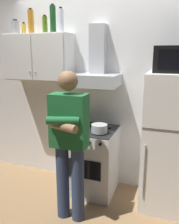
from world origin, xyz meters
TOP-DOWN VIEW (x-y plane):
  - ground_plane at (0.00, 0.00)m, footprint 7.00×7.00m
  - back_wall_tiled at (0.00, 0.60)m, footprint 4.80×0.10m
  - upper_cabinet at (-0.85, 0.37)m, footprint 0.90×0.37m
  - stove_oven at (-0.05, 0.25)m, footprint 0.60×0.62m
  - range_hood at (-0.05, 0.38)m, footprint 0.60×0.44m
  - refrigerator at (0.90, 0.25)m, footprint 0.60×0.62m
  - microwave at (0.90, 0.27)m, footprint 0.48×0.37m
  - person_standing at (-0.10, -0.36)m, footprint 0.38×0.33m
  - cooking_pot at (0.08, 0.13)m, footprint 0.29×0.19m
  - bottle_spice_jar at (-1.08, 0.40)m, footprint 0.05×0.05m
  - bottle_liquor_amber at (-0.96, 0.41)m, footprint 0.08×0.08m
  - bottle_vodka_clear at (-0.51, 0.37)m, footprint 0.07×0.07m
  - bottle_wine_green at (-0.61, 0.36)m, footprint 0.07×0.07m
  - bottle_olive_oil at (-0.75, 0.40)m, footprint 0.06×0.06m
  - bottle_canister_steel at (-1.16, 0.34)m, footprint 0.10×0.10m

SIDE VIEW (x-z plane):
  - ground_plane at x=0.00m, z-range 0.00..0.00m
  - stove_oven at x=-0.05m, z-range 0.00..0.87m
  - refrigerator at x=0.90m, z-range 0.00..1.60m
  - person_standing at x=-0.10m, z-range 0.08..1.72m
  - cooking_pot at x=0.08m, z-range 0.87..0.97m
  - back_wall_tiled at x=0.00m, z-range 0.00..2.70m
  - range_hood at x=-0.05m, z-range 1.22..1.97m
  - microwave at x=0.90m, z-range 1.60..1.88m
  - upper_cabinet at x=-0.85m, z-range 1.45..2.05m
  - bottle_spice_jar at x=-1.08m, z-range 2.04..2.19m
  - bottle_canister_steel at x=-1.16m, z-range 2.04..2.23m
  - bottle_olive_oil at x=-0.75m, z-range 2.04..2.27m
  - bottle_vodka_clear at x=-0.51m, z-range 2.04..2.35m
  - bottle_liquor_amber at x=-0.96m, z-range 2.04..2.36m
  - bottle_wine_green at x=-0.61m, z-range 2.04..2.39m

